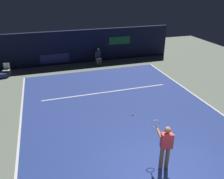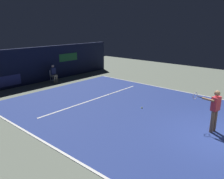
{
  "view_description": "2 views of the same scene",
  "coord_description": "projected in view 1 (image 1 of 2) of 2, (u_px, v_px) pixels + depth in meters",
  "views": [
    {
      "loc": [
        -3.37,
        -4.84,
        5.94
      ],
      "look_at": [
        -0.05,
        5.74,
        0.74
      ],
      "focal_mm": 36.82,
      "sensor_mm": 36.0,
      "label": 1
    },
    {
      "loc": [
        -8.69,
        -1.9,
        4.14
      ],
      "look_at": [
        -0.01,
        5.67,
        0.83
      ],
      "focal_mm": 36.16,
      "sensor_mm": 36.0,
      "label": 2
    }
  ],
  "objects": [
    {
      "name": "line_sideline_left",
      "position": [
        196.0,
        96.0,
        13.14
      ],
      "size": [
        0.1,
        11.8,
        0.01
      ],
      "primitive_type": "cube",
      "color": "white",
      "rests_on": "court_surface"
    },
    {
      "name": "tennis_ball",
      "position": [
        133.0,
        115.0,
        11.26
      ],
      "size": [
        0.07,
        0.07,
        0.07
      ],
      "primitive_type": "sphere",
      "color": "#CCE033",
      "rests_on": "court_surface"
    },
    {
      "name": "tennis_player",
      "position": [
        165.0,
        145.0,
        7.69
      ],
      "size": [
        0.51,
        1.02,
        1.73
      ],
      "color": "#8C6647",
      "rests_on": "ground"
    },
    {
      "name": "courtside_chair_near",
      "position": [
        7.0,
        69.0,
        15.88
      ],
      "size": [
        0.49,
        0.47,
        0.88
      ],
      "color": "white",
      "rests_on": "ground"
    },
    {
      "name": "line_sideline_right",
      "position": [
        20.0,
        124.0,
        10.56
      ],
      "size": [
        0.1,
        11.8,
        0.01
      ],
      "primitive_type": "cube",
      "color": "white",
      "rests_on": "court_surface"
    },
    {
      "name": "line_service",
      "position": [
        107.0,
        92.0,
        13.63
      ],
      "size": [
        7.49,
        0.1,
        0.01
      ],
      "primitive_type": "cube",
      "color": "white",
      "rests_on": "court_surface"
    },
    {
      "name": "ground_plane",
      "position": [
        118.0,
        109.0,
        11.86
      ],
      "size": [
        28.57,
        28.57,
        0.0
      ],
      "primitive_type": "plane",
      "color": "gray"
    },
    {
      "name": "line_judge_on_chair",
      "position": [
        98.0,
        56.0,
        18.08
      ],
      "size": [
        0.47,
        0.55,
        1.32
      ],
      "color": "white",
      "rests_on": "ground"
    },
    {
      "name": "back_wall",
      "position": [
        85.0,
        46.0,
        18.34
      ],
      "size": [
        14.21,
        0.33,
        2.6
      ],
      "color": "#141933",
      "rests_on": "ground"
    },
    {
      "name": "equipment_bag",
      "position": [
        1.0,
        76.0,
        15.58
      ],
      "size": [
        0.89,
        0.52,
        0.32
      ],
      "primitive_type": "cube",
      "rotation": [
        0.0,
        0.0,
        0.25
      ],
      "color": "navy",
      "rests_on": "ground"
    },
    {
      "name": "court_surface",
      "position": [
        118.0,
        109.0,
        11.85
      ],
      "size": [
        9.6,
        11.8,
        0.01
      ],
      "primitive_type": "cube",
      "color": "navy",
      "rests_on": "ground"
    }
  ]
}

